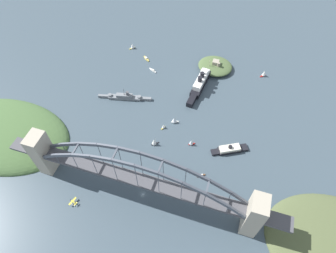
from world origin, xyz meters
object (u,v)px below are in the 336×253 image
(fort_island_mid_harbor, at_px, (215,66))
(seaplane_taxiing_near_bridge, at_px, (73,202))
(small_boat_5, at_px, (164,126))
(ocean_liner, at_px, (201,82))
(small_boat_4, at_px, (154,142))
(small_boat_8, at_px, (264,73))
(naval_cruiser, at_px, (125,97))
(small_boat_0, at_px, (201,175))
(small_boat_3, at_px, (191,142))
(small_boat_1, at_px, (174,120))
(channel_marker_buoy, at_px, (135,167))
(small_boat_2, at_px, (132,46))
(harbor_ferry_steamer, at_px, (230,149))
(small_boat_6, at_px, (146,59))
(small_boat_7, at_px, (153,70))
(harbor_arch_bridge, at_px, (141,181))

(fort_island_mid_harbor, height_order, seaplane_taxiing_near_bridge, fort_island_mid_harbor)
(seaplane_taxiing_near_bridge, relative_size, small_boat_5, 1.42)
(fort_island_mid_harbor, bearing_deg, ocean_liner, -105.96)
(small_boat_4, relative_size, small_boat_8, 1.11)
(ocean_liner, height_order, seaplane_taxiing_near_bridge, ocean_liner)
(naval_cruiser, relative_size, small_boat_0, 8.17)
(seaplane_taxiing_near_bridge, bearing_deg, small_boat_3, 47.91)
(small_boat_1, height_order, channel_marker_buoy, small_boat_1)
(ocean_liner, distance_m, small_boat_2, 118.15)
(naval_cruiser, height_order, harbor_ferry_steamer, naval_cruiser)
(small_boat_1, xyz_separation_m, small_boat_6, (-68.66, 94.17, -3.17))
(small_boat_6, bearing_deg, seaplane_taxiing_near_bridge, -88.24)
(small_boat_4, relative_size, small_boat_5, 1.59)
(small_boat_2, height_order, channel_marker_buoy, small_boat_2)
(fort_island_mid_harbor, height_order, small_boat_1, fort_island_mid_harbor)
(naval_cruiser, bearing_deg, seaplane_taxiing_near_bridge, -87.70)
(small_boat_3, relative_size, channel_marker_buoy, 3.24)
(naval_cruiser, bearing_deg, ocean_liner, 31.28)
(small_boat_0, distance_m, small_boat_1, 73.36)
(small_boat_1, relative_size, small_boat_6, 0.81)
(small_boat_0, bearing_deg, fort_island_mid_harbor, 97.35)
(small_boat_2, height_order, small_boat_4, small_boat_4)
(small_boat_5, distance_m, small_boat_8, 154.93)
(small_boat_5, bearing_deg, small_boat_2, 125.35)
(harbor_ferry_steamer, bearing_deg, small_boat_6, 140.32)
(small_boat_7, bearing_deg, ocean_liner, -6.28)
(small_boat_3, relative_size, small_boat_5, 1.38)
(harbor_ferry_steamer, bearing_deg, fort_island_mid_harbor, 109.05)
(small_boat_5, xyz_separation_m, small_boat_6, (-59.70, 105.54, -2.17))
(small_boat_1, distance_m, small_boat_2, 145.96)
(naval_cruiser, relative_size, seaplane_taxiing_near_bridge, 7.05)
(ocean_liner, bearing_deg, harbor_arch_bridge, -96.18)
(naval_cruiser, relative_size, small_boat_6, 6.01)
(fort_island_mid_harbor, distance_m, small_boat_1, 107.02)
(naval_cruiser, xyz_separation_m, small_boat_6, (-1.08, 77.06, -2.07))
(small_boat_4, bearing_deg, small_boat_7, 110.26)
(small_boat_6, bearing_deg, channel_marker_buoy, -73.70)
(small_boat_3, bearing_deg, harbor_ferry_steamer, 6.72)
(small_boat_6, bearing_deg, small_boat_5, -60.51)
(ocean_liner, height_order, channel_marker_buoy, ocean_liner)
(fort_island_mid_harbor, relative_size, small_boat_7, 3.95)
(small_boat_2, bearing_deg, small_boat_8, -0.43)
(small_boat_4, xyz_separation_m, small_boat_7, (-40.49, 109.70, -3.90))
(small_boat_4, height_order, small_boat_7, small_boat_4)
(naval_cruiser, height_order, small_boat_0, naval_cruiser)
(small_boat_8, distance_m, channel_marker_buoy, 208.48)
(ocean_liner, xyz_separation_m, small_boat_8, (74.00, 42.16, -1.69))
(seaplane_taxiing_near_bridge, height_order, channel_marker_buoy, seaplane_taxiing_near_bridge)
(small_boat_5, bearing_deg, small_boat_0, -39.89)
(small_boat_0, height_order, small_boat_4, small_boat_4)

